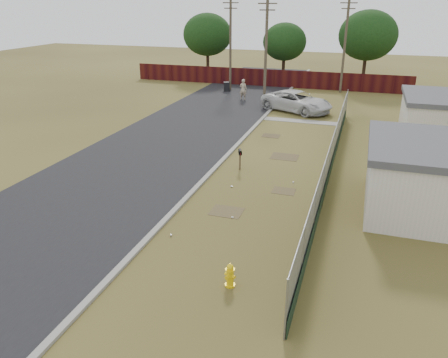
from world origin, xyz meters
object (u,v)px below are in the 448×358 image
(pickup_truck, at_px, (297,101))
(trash_bin, at_px, (227,87))
(fire_hydrant, at_px, (230,275))
(mailbox, at_px, (240,154))
(pedestrian, at_px, (243,90))

(pickup_truck, bearing_deg, trash_bin, 77.94)
(trash_bin, bearing_deg, fire_hydrant, -72.17)
(mailbox, xyz_separation_m, trash_bin, (-7.40, 20.85, -0.43))
(pedestrian, bearing_deg, pickup_truck, 155.34)
(fire_hydrant, distance_m, pickup_truck, 24.83)
(fire_hydrant, bearing_deg, pickup_truck, 94.25)
(pedestrian, distance_m, trash_bin, 4.40)
(trash_bin, bearing_deg, mailbox, -70.47)
(pickup_truck, distance_m, trash_bin, 10.40)
(mailbox, relative_size, pedestrian, 0.60)
(pedestrian, height_order, trash_bin, pedestrian)
(pickup_truck, bearing_deg, fire_hydrant, -149.75)
(fire_hydrant, height_order, trash_bin, trash_bin)
(mailbox, bearing_deg, pickup_truck, 86.89)
(pickup_truck, xyz_separation_m, pedestrian, (-5.49, 2.97, 0.12))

